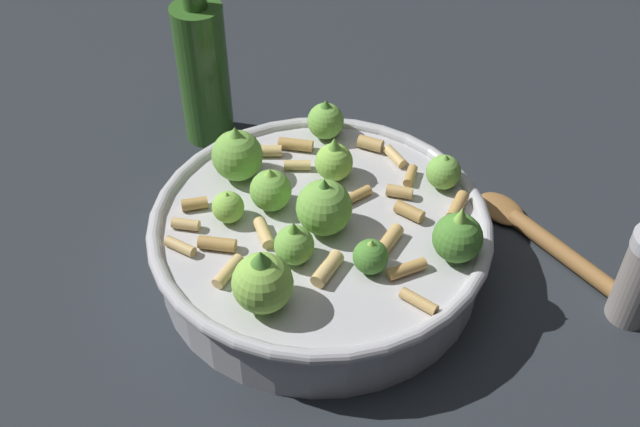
{
  "coord_description": "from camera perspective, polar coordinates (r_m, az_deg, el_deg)",
  "views": [
    {
      "loc": [
        0.2,
        -0.43,
        0.51
      ],
      "look_at": [
        0.0,
        0.0,
        0.07
      ],
      "focal_mm": 42.81,
      "sensor_mm": 36.0,
      "label": 1
    }
  ],
  "objects": [
    {
      "name": "wooden_spoon",
      "position": [
        0.74,
        17.07,
        -2.39
      ],
      "size": [
        0.2,
        0.12,
        0.02
      ],
      "color": "olive",
      "rests_on": "ground"
    },
    {
      "name": "cooking_pan",
      "position": [
        0.67,
        -0.04,
        -1.66
      ],
      "size": [
        0.3,
        0.3,
        0.11
      ],
      "color": "#B7B7BC",
      "rests_on": "ground"
    },
    {
      "name": "olive_oil_bottle",
      "position": [
        0.81,
        -8.74,
        10.64
      ],
      "size": [
        0.05,
        0.05,
        0.2
      ],
      "color": "#336023",
      "rests_on": "ground"
    },
    {
      "name": "ground_plane",
      "position": [
        0.7,
        0.0,
        -3.9
      ],
      "size": [
        2.4,
        2.4,
        0.0
      ],
      "primitive_type": "plane",
      "color": "#23282D"
    }
  ]
}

